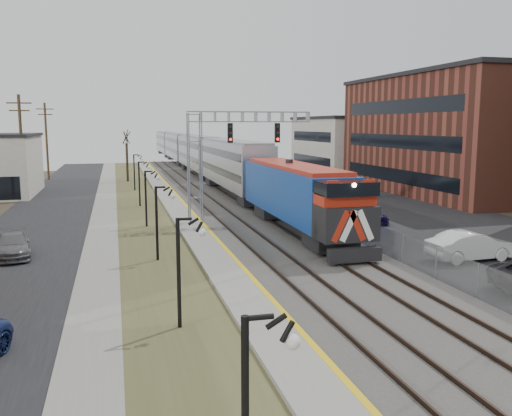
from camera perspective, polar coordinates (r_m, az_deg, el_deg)
name	(u,v)px	position (r m, az deg, el deg)	size (l,w,h in m)	color
street_west	(46,215)	(46.35, -21.23, -0.73)	(7.00, 120.00, 0.04)	black
sidewalk	(104,213)	(46.03, -15.67, -0.50)	(2.00, 120.00, 0.08)	gray
grass_median	(142,212)	(46.07, -11.93, -0.37)	(4.00, 120.00, 0.06)	#474A27
platform	(178,209)	(46.28, -8.23, -0.11)	(2.00, 120.00, 0.24)	gray
ballast_bed	(235,207)	(47.09, -2.17, 0.10)	(8.00, 120.00, 0.20)	#595651
parking_lot	(362,203)	(51.02, 11.11, 0.52)	(16.00, 120.00, 0.04)	black
platform_edge	(188,207)	(46.36, -7.15, 0.08)	(0.24, 120.00, 0.01)	gold
track_near	(213,206)	(46.68, -4.57, 0.22)	(1.58, 120.00, 0.15)	#2D2119
track_far	(252,204)	(47.40, -0.40, 0.38)	(1.58, 120.00, 0.15)	#2D2119
train	(195,154)	(81.27, -6.49, 5.70)	(3.00, 108.65, 5.33)	#123C93
signal_gantry	(218,147)	(39.16, -3.99, 6.40)	(9.00, 1.07, 8.15)	gray
lampposts	(156,223)	(29.28, -10.45, -1.58)	(0.14, 62.14, 4.00)	black
fence	(282,197)	(48.06, 2.72, 1.11)	(0.04, 120.00, 1.60)	gray
bare_trees	(35,178)	(50.02, -22.23, 2.97)	(12.30, 42.30, 5.95)	#382D23
car_lot_b	(471,246)	(31.00, 21.69, -3.79)	(1.65, 4.72, 1.56)	silver
car_lot_d	(359,217)	(39.40, 10.80, -0.95)	(1.80, 4.43, 1.29)	navy
car_lot_e	(335,202)	(46.56, 8.30, 0.58)	(1.50, 3.72, 1.27)	gray
car_lot_f	(310,189)	(55.36, 5.66, 2.02)	(1.55, 4.45, 1.47)	#0B371F
car_street_b	(12,246)	(32.44, -24.26, -3.66)	(1.78, 4.38, 1.27)	slate
car_lot_g	(306,187)	(57.65, 5.25, 2.26)	(1.95, 4.80, 1.39)	white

